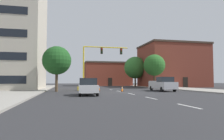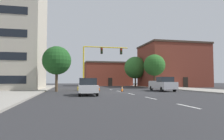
{
  "view_description": "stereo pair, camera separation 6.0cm",
  "coord_description": "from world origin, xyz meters",
  "px_view_note": "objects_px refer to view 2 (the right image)",
  "views": [
    {
      "loc": [
        -6.9,
        -24.69,
        1.5
      ],
      "look_at": [
        0.08,
        7.46,
        3.2
      ],
      "focal_mm": 32.48,
      "sensor_mm": 36.0,
      "label": 1
    },
    {
      "loc": [
        -6.84,
        -24.7,
        1.5
      ],
      "look_at": [
        0.08,
        7.46,
        3.2
      ],
      "focal_mm": 32.48,
      "sensor_mm": 36.0,
      "label": 2
    }
  ],
  "objects_px": {
    "sedan_white_near_left": "(88,86)",
    "traffic_signal_gantry": "(90,76)",
    "tree_left_near": "(57,61)",
    "pickup_truck_silver": "(162,84)",
    "tree_right_far": "(135,68)",
    "traffic_cone_roadside_b": "(99,88)",
    "traffic_cone_roadside_c": "(122,88)",
    "traffic_cone_roadside_a": "(122,89)",
    "tree_right_mid": "(154,65)"
  },
  "relations": [
    {
      "from": "sedan_white_near_left",
      "to": "traffic_signal_gantry",
      "type": "bearing_deg",
      "value": 83.07
    },
    {
      "from": "tree_left_near",
      "to": "sedan_white_near_left",
      "type": "relative_size",
      "value": 1.34
    },
    {
      "from": "tree_left_near",
      "to": "pickup_truck_silver",
      "type": "height_order",
      "value": "tree_left_near"
    },
    {
      "from": "tree_right_far",
      "to": "tree_left_near",
      "type": "bearing_deg",
      "value": -133.29
    },
    {
      "from": "tree_right_far",
      "to": "pickup_truck_silver",
      "type": "relative_size",
      "value": 1.34
    },
    {
      "from": "sedan_white_near_left",
      "to": "traffic_cone_roadside_b",
      "type": "distance_m",
      "value": 9.09
    },
    {
      "from": "traffic_signal_gantry",
      "to": "sedan_white_near_left",
      "type": "bearing_deg",
      "value": -96.93
    },
    {
      "from": "traffic_signal_gantry",
      "to": "traffic_cone_roadside_b",
      "type": "distance_m",
      "value": 2.79
    },
    {
      "from": "sedan_white_near_left",
      "to": "traffic_cone_roadside_c",
      "type": "xyz_separation_m",
      "value": [
        6.09,
        9.06,
        -0.54
      ]
    },
    {
      "from": "pickup_truck_silver",
      "to": "traffic_cone_roadside_a",
      "type": "xyz_separation_m",
      "value": [
        -5.91,
        -0.03,
        -0.62
      ]
    },
    {
      "from": "traffic_signal_gantry",
      "to": "sedan_white_near_left",
      "type": "relative_size",
      "value": 1.73
    },
    {
      "from": "tree_right_mid",
      "to": "traffic_cone_roadside_c",
      "type": "height_order",
      "value": "tree_right_mid"
    },
    {
      "from": "traffic_cone_roadside_a",
      "to": "sedan_white_near_left",
      "type": "bearing_deg",
      "value": -132.22
    },
    {
      "from": "tree_right_far",
      "to": "traffic_cone_roadside_c",
      "type": "height_order",
      "value": "tree_right_far"
    },
    {
      "from": "tree_left_near",
      "to": "traffic_cone_roadside_b",
      "type": "height_order",
      "value": "tree_left_near"
    },
    {
      "from": "traffic_cone_roadside_b",
      "to": "traffic_signal_gantry",
      "type": "bearing_deg",
      "value": 123.52
    },
    {
      "from": "sedan_white_near_left",
      "to": "traffic_cone_roadside_c",
      "type": "height_order",
      "value": "sedan_white_near_left"
    },
    {
      "from": "tree_left_near",
      "to": "traffic_cone_roadside_b",
      "type": "distance_m",
      "value": 7.21
    },
    {
      "from": "tree_left_near",
      "to": "traffic_cone_roadside_c",
      "type": "distance_m",
      "value": 10.46
    },
    {
      "from": "traffic_cone_roadside_c",
      "to": "sedan_white_near_left",
      "type": "bearing_deg",
      "value": -123.89
    },
    {
      "from": "tree_left_near",
      "to": "traffic_cone_roadside_b",
      "type": "xyz_separation_m",
      "value": [
        5.96,
        1.34,
        -3.81
      ]
    },
    {
      "from": "tree_right_far",
      "to": "sedan_white_near_left",
      "type": "relative_size",
      "value": 1.59
    },
    {
      "from": "pickup_truck_silver",
      "to": "sedan_white_near_left",
      "type": "xyz_separation_m",
      "value": [
        -11.06,
        -5.7,
        -0.09
      ]
    },
    {
      "from": "tree_right_mid",
      "to": "traffic_cone_roadside_a",
      "type": "xyz_separation_m",
      "value": [
        -8.99,
        -9.6,
        -4.07
      ]
    },
    {
      "from": "tree_left_near",
      "to": "traffic_signal_gantry",
      "type": "bearing_deg",
      "value": 33.14
    },
    {
      "from": "traffic_cone_roadside_a",
      "to": "pickup_truck_silver",
      "type": "bearing_deg",
      "value": 0.26
    },
    {
      "from": "traffic_signal_gantry",
      "to": "tree_right_mid",
      "type": "relative_size",
      "value": 1.22
    },
    {
      "from": "traffic_signal_gantry",
      "to": "pickup_truck_silver",
      "type": "xyz_separation_m",
      "value": [
        9.78,
        -4.82,
        -1.2
      ]
    },
    {
      "from": "tree_right_mid",
      "to": "traffic_cone_roadside_c",
      "type": "distance_m",
      "value": 10.95
    },
    {
      "from": "tree_right_far",
      "to": "traffic_cone_roadside_b",
      "type": "height_order",
      "value": "tree_right_far"
    },
    {
      "from": "traffic_cone_roadside_b",
      "to": "traffic_cone_roadside_a",
      "type": "bearing_deg",
      "value": -48.78
    },
    {
      "from": "sedan_white_near_left",
      "to": "traffic_cone_roadside_b",
      "type": "height_order",
      "value": "sedan_white_near_left"
    },
    {
      "from": "tree_right_far",
      "to": "traffic_cone_roadside_c",
      "type": "relative_size",
      "value": 10.36
    },
    {
      "from": "tree_left_near",
      "to": "sedan_white_near_left",
      "type": "xyz_separation_m",
      "value": [
        3.5,
        -7.4,
        -3.3
      ]
    },
    {
      "from": "traffic_signal_gantry",
      "to": "traffic_cone_roadside_a",
      "type": "xyz_separation_m",
      "value": [
        3.87,
        -4.85,
        -1.82
      ]
    },
    {
      "from": "sedan_white_near_left",
      "to": "traffic_cone_roadside_a",
      "type": "height_order",
      "value": "sedan_white_near_left"
    },
    {
      "from": "tree_left_near",
      "to": "traffic_cone_roadside_c",
      "type": "height_order",
      "value": "tree_left_near"
    },
    {
      "from": "pickup_truck_silver",
      "to": "traffic_signal_gantry",
      "type": "bearing_deg",
      "value": 153.74
    },
    {
      "from": "traffic_cone_roadside_b",
      "to": "traffic_cone_roadside_c",
      "type": "xyz_separation_m",
      "value": [
        3.63,
        0.32,
        -0.03
      ]
    },
    {
      "from": "traffic_signal_gantry",
      "to": "tree_left_near",
      "type": "xyz_separation_m",
      "value": [
        -4.78,
        -3.12,
        2.01
      ]
    },
    {
      "from": "tree_right_mid",
      "to": "tree_right_far",
      "type": "xyz_separation_m",
      "value": [
        -0.24,
        10.6,
        0.19
      ]
    },
    {
      "from": "traffic_signal_gantry",
      "to": "traffic_cone_roadside_c",
      "type": "distance_m",
      "value": 5.35
    },
    {
      "from": "traffic_cone_roadside_c",
      "to": "traffic_cone_roadside_a",
      "type": "bearing_deg",
      "value": -105.47
    },
    {
      "from": "traffic_cone_roadside_a",
      "to": "traffic_cone_roadside_c",
      "type": "distance_m",
      "value": 3.52
    },
    {
      "from": "traffic_cone_roadside_a",
      "to": "traffic_cone_roadside_c",
      "type": "xyz_separation_m",
      "value": [
        0.94,
        3.39,
        -0.01
      ]
    },
    {
      "from": "traffic_signal_gantry",
      "to": "traffic_cone_roadside_c",
      "type": "xyz_separation_m",
      "value": [
        4.81,
        -1.46,
        -1.83
      ]
    },
    {
      "from": "tree_right_far",
      "to": "sedan_white_near_left",
      "type": "xyz_separation_m",
      "value": [
        -13.89,
        -25.87,
        -3.72
      ]
    },
    {
      "from": "tree_left_near",
      "to": "traffic_cone_roadside_a",
      "type": "bearing_deg",
      "value": -11.29
    },
    {
      "from": "traffic_signal_gantry",
      "to": "tree_right_far",
      "type": "bearing_deg",
      "value": 50.58
    },
    {
      "from": "tree_right_mid",
      "to": "sedan_white_near_left",
      "type": "xyz_separation_m",
      "value": [
        -14.13,
        -15.27,
        -3.54
      ]
    }
  ]
}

